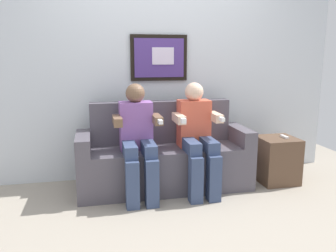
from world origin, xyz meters
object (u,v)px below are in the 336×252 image
person_on_right (197,134)px  spare_remote_on_table (284,137)px  couch (164,159)px  person_on_left (138,137)px  side_table_right (277,160)px

person_on_right → spare_remote_on_table: 1.02m
couch → person_on_left: (-0.30, -0.17, 0.29)m
spare_remote_on_table → couch: bearing=175.3°
person_on_right → side_table_right: 1.01m
person_on_left → side_table_right: person_on_left is taller
couch → spare_remote_on_table: bearing=-4.7°
side_table_right → person_on_right: bearing=-176.3°
couch → side_table_right: couch is taller
person_on_left → couch: bearing=29.0°
couch → side_table_right: (1.24, -0.11, -0.06)m
person_on_left → spare_remote_on_table: (1.61, 0.06, -0.10)m
couch → side_table_right: size_ratio=3.57×
spare_remote_on_table → side_table_right: bearing=178.0°
person_on_left → side_table_right: size_ratio=2.22×
side_table_right → spare_remote_on_table: 0.27m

